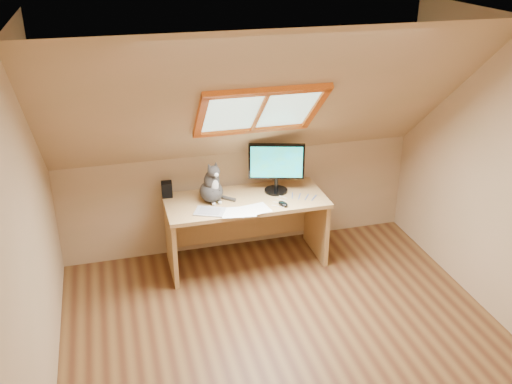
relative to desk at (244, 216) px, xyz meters
name	(u,v)px	position (x,y,z in m)	size (l,w,h in m)	color
ground	(295,353)	(0.04, -1.45, -0.46)	(3.50, 3.50, 0.00)	brown
room_shell	(306,189)	(0.04, -1.54, 0.97)	(3.52, 3.52, 2.41)	tan
desk	(244,216)	(0.00, 0.00, 0.00)	(1.49, 0.65, 0.68)	tan
monitor	(276,165)	(0.32, 0.01, 0.49)	(0.51, 0.22, 0.48)	black
cat	(212,187)	(-0.31, -0.02, 0.36)	(0.28, 0.31, 0.40)	#393532
desk_speaker	(167,189)	(-0.69, 0.18, 0.29)	(0.10, 0.10, 0.14)	black
graphics_tablet	(210,212)	(-0.37, -0.24, 0.22)	(0.26, 0.19, 0.01)	#B2B2B7
mouse	(283,204)	(0.29, -0.29, 0.23)	(0.06, 0.11, 0.04)	black
papers	(244,212)	(-0.09, -0.33, 0.22)	(0.33, 0.27, 0.00)	white
cables	(294,199)	(0.43, -0.18, 0.22)	(0.51, 0.26, 0.01)	silver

